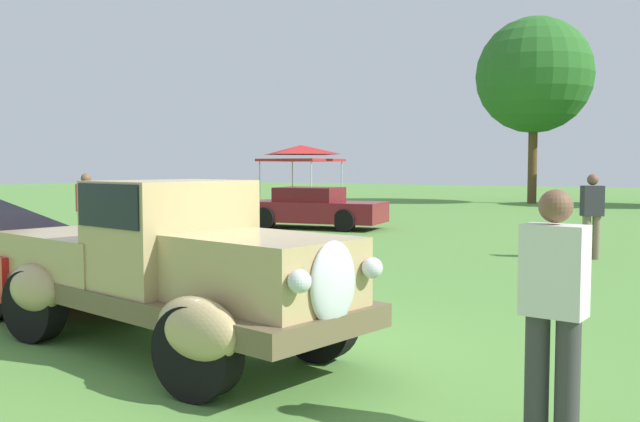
% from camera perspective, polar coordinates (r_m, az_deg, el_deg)
% --- Properties ---
extents(ground_plane, '(120.00, 120.00, 0.00)m').
position_cam_1_polar(ground_plane, '(7.04, -6.24, -11.40)').
color(ground_plane, '#568C3D').
extents(feature_pickup_truck, '(4.77, 2.46, 1.70)m').
position_cam_1_polar(feature_pickup_truck, '(6.97, -12.72, -4.33)').
color(feature_pickup_truck, brown).
rests_on(feature_pickup_truck, ground_plane).
extents(neighbor_convertible, '(4.53, 3.16, 1.40)m').
position_cam_1_polar(neighbor_convertible, '(10.35, -22.62, -3.53)').
color(neighbor_convertible, red).
rests_on(neighbor_convertible, ground_plane).
extents(show_car_burgundy, '(4.34, 2.28, 1.22)m').
position_cam_1_polar(show_car_burgundy, '(20.30, -0.57, 0.24)').
color(show_car_burgundy, maroon).
rests_on(show_car_burgundy, ground_plane).
extents(spectator_near_truck, '(0.47, 0.42, 1.69)m').
position_cam_1_polar(spectator_near_truck, '(14.50, 21.77, -0.18)').
color(spectator_near_truck, '#7F7056').
rests_on(spectator_near_truck, ground_plane).
extents(spectator_by_row, '(0.42, 0.28, 1.69)m').
position_cam_1_polar(spectator_by_row, '(4.75, 18.93, -7.66)').
color(spectator_by_row, '#383838').
rests_on(spectator_by_row, ground_plane).
extents(spectator_far_side, '(0.37, 0.46, 1.69)m').
position_cam_1_polar(spectator_far_side, '(15.71, -18.92, 0.16)').
color(spectator_far_side, '#383838').
rests_on(spectator_far_side, ground_plane).
extents(canopy_tent_left_field, '(2.69, 2.69, 2.71)m').
position_cam_1_polar(canopy_tent_left_field, '(27.81, -1.58, 4.94)').
color(canopy_tent_left_field, '#B7B7BC').
rests_on(canopy_tent_left_field, ground_plane).
extents(treeline_far_left, '(5.68, 5.68, 9.18)m').
position_cam_1_polar(treeline_far_left, '(35.89, 17.47, 10.74)').
color(treeline_far_left, brown).
rests_on(treeline_far_left, ground_plane).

